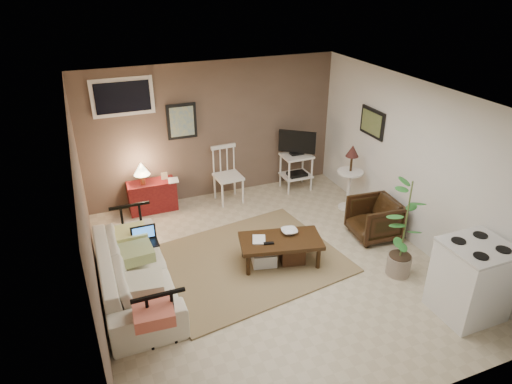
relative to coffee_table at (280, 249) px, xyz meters
name	(u,v)px	position (x,y,z in m)	size (l,w,h in m)	color
floor	(270,267)	(-0.16, -0.04, -0.24)	(5.00, 5.00, 0.00)	#C1B293
art_back	(182,121)	(-0.71, 2.44, 1.21)	(0.50, 0.03, 0.60)	black
art_right	(372,123)	(2.06, 1.01, 1.28)	(0.03, 0.60, 0.45)	black
window	(123,97)	(-1.61, 2.44, 1.71)	(0.96, 0.03, 0.60)	white
rug	(247,261)	(-0.42, 0.21, -0.22)	(2.57, 2.05, 0.02)	#88744F
coffee_table	(280,249)	(0.00, 0.00, 0.00)	(1.22, 0.81, 0.43)	#321F0D
sofa	(134,265)	(-1.96, 0.12, 0.19)	(2.17, 0.63, 0.85)	beige
sofa_pillows	(140,268)	(-1.91, -0.13, 0.28)	(0.42, 2.06, 0.15)	beige
sofa_end_rails	(144,266)	(-1.84, 0.12, 0.13)	(0.58, 2.16, 0.73)	black
laptop	(145,238)	(-1.76, 0.49, 0.31)	(0.33, 0.24, 0.23)	black
red_console	(151,193)	(-1.37, 2.24, 0.08)	(0.79, 0.35, 0.92)	maroon
spindle_chair	(228,177)	(-0.04, 2.10, 0.23)	(0.47, 0.47, 0.99)	white
tv_stand	(297,159)	(1.28, 2.09, 0.36)	(0.57, 0.45, 1.13)	white
side_table	(351,170)	(1.77, 1.06, 0.48)	(0.43, 0.43, 1.16)	white
armchair	(374,217)	(1.63, 0.12, 0.10)	(0.66, 0.62, 0.68)	black
potted_plant	(405,226)	(1.40, -0.82, 0.52)	(0.36, 0.36, 1.42)	gray
stove	(472,280)	(1.67, -1.75, 0.24)	(0.74, 0.69, 0.97)	white
bowl	(289,226)	(0.19, 0.10, 0.28)	(0.23, 0.06, 0.23)	#321F0D
book_table	(253,233)	(-0.36, 0.12, 0.28)	(0.17, 0.02, 0.24)	#321F0D
book_console	(168,175)	(-1.08, 2.15, 0.40)	(0.17, 0.02, 0.23)	#321F0D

